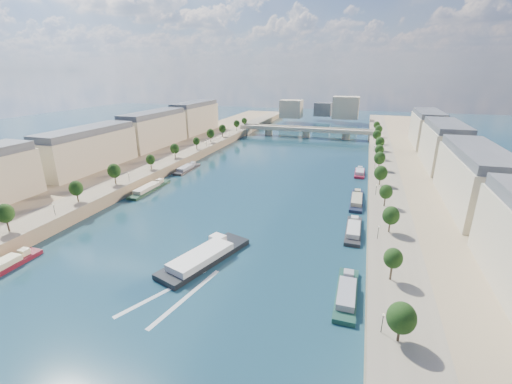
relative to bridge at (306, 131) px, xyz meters
The scene contains 17 objects.
ground 129.34m from the bridge, 90.00° to the right, with size 700.00×700.00×0.00m, color #0C2B38.
quay_left 147.96m from the bridge, 119.12° to the right, with size 44.00×520.00×5.00m, color #9E8460.
quay_right 147.96m from the bridge, 60.88° to the right, with size 44.00×520.00×5.00m, color #9E8460.
pave_left 141.25m from the bridge, 113.80° to the right, with size 14.00×520.00×0.10m, color gray.
pave_right 141.25m from the bridge, 66.20° to the right, with size 14.00×520.00×0.10m, color gray.
trees_left 138.72m from the bridge, 113.38° to the right, with size 4.80×268.80×8.26m.
trees_right 131.42m from the bridge, 65.24° to the right, with size 4.80×268.80×8.26m.
lamps_left 148.83m from the bridge, 110.66° to the right, with size 0.36×200.36×4.28m.
lamps_right 134.90m from the bridge, 67.09° to the right, with size 0.36×200.36×4.28m.
buildings_left 145.25m from the bridge, 125.94° to the right, with size 16.00×226.00×23.20m.
buildings_right 145.25m from the bridge, 54.06° to the right, with size 16.00×226.00×23.20m.
skyline 90.85m from the bridge, 87.97° to the left, with size 79.00×42.00×22.00m.
bridge is the anchor object (origin of this frame).
tour_barge 203.32m from the bridge, 88.50° to the right, with size 18.06×31.95×4.17m.
wake 219.86m from the bridge, 88.61° to the right, with size 15.69×25.72×0.04m.
moored_barges_left 190.76m from the bridge, 103.80° to the right, with size 5.00×158.61×3.60m.
moored_barges_right 163.57m from the bridge, 73.84° to the right, with size 5.00×128.57×3.60m.
Camera 1 is at (45.63, -51.90, 51.90)m, focal length 24.00 mm.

